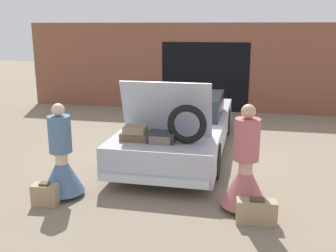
% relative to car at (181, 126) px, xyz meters
% --- Properties ---
extents(ground_plane, '(40.00, 40.00, 0.00)m').
position_rel_car_xyz_m(ground_plane, '(-0.00, 0.00, -0.57)').
color(ground_plane, '#7F705B').
extents(garage_wall_back, '(12.00, 0.14, 2.80)m').
position_rel_car_xyz_m(garage_wall_back, '(-0.00, 4.38, 0.83)').
color(garage_wall_back, brown).
rests_on(garage_wall_back, ground_plane).
extents(car, '(1.97, 5.09, 1.76)m').
position_rel_car_xyz_m(car, '(0.00, 0.00, 0.00)').
color(car, '#B2B7C6').
rests_on(car, ground_plane).
extents(person_left, '(0.69, 0.69, 1.54)m').
position_rel_car_xyz_m(person_left, '(-1.45, -2.78, -0.03)').
color(person_left, beige).
rests_on(person_left, ground_plane).
extents(person_right, '(0.71, 0.71, 1.62)m').
position_rel_car_xyz_m(person_right, '(1.45, -2.66, 0.00)').
color(person_right, tan).
rests_on(person_right, ground_plane).
extents(suitcase_beside_left_person, '(0.41, 0.25, 0.37)m').
position_rel_car_xyz_m(suitcase_beside_left_person, '(-1.56, -3.17, -0.39)').
color(suitcase_beside_left_person, '#9E8460').
rests_on(suitcase_beside_left_person, ground_plane).
extents(suitcase_beside_right_person, '(0.57, 0.26, 0.37)m').
position_rel_car_xyz_m(suitcase_beside_right_person, '(1.63, -3.08, -0.39)').
color(suitcase_beside_right_person, '#9E8460').
rests_on(suitcase_beside_right_person, ground_plane).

